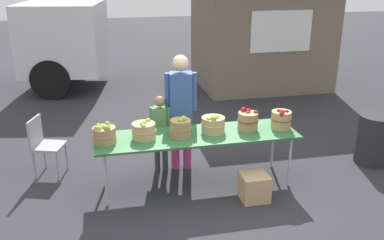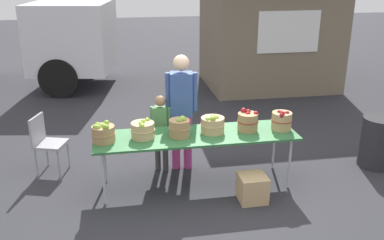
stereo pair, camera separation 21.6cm
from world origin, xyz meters
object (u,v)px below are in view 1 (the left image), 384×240
object	(u,v)px
market_table	(197,137)
apple_basket_red_1	(281,119)
trash_barrel	(374,139)
apple_basket_green_2	(181,128)
apple_basket_green_1	(144,130)
child_customer	(160,128)
produce_crate	(254,187)
vendor_adult	(181,104)
apple_basket_green_3	(213,124)
apple_basket_red_0	(248,120)
apple_basket_green_0	(104,134)
folding_chair	(44,142)

from	to	relation	value
market_table	apple_basket_red_1	distance (m)	1.20
trash_barrel	apple_basket_green_2	bearing A→B (deg)	-177.37
apple_basket_green_2	apple_basket_green_1	bearing A→B (deg)	175.55
apple_basket_green_1	apple_basket_green_2	xyz separation A→B (m)	(0.48, -0.04, 0.01)
market_table	child_customer	xyz separation A→B (m)	(-0.41, 0.54, -0.04)
child_customer	produce_crate	size ratio (longest dim) A/B	3.29
child_customer	vendor_adult	bearing A→B (deg)	-155.97
trash_barrel	vendor_adult	bearing A→B (deg)	171.44
apple_basket_green_3	vendor_adult	distance (m)	0.64
apple_basket_green_2	apple_basket_red_0	xyz separation A→B (m)	(0.95, 0.05, 0.01)
vendor_adult	child_customer	xyz separation A→B (m)	(-0.31, -0.02, -0.33)
market_table	apple_basket_green_0	bearing A→B (deg)	-179.06
apple_basket_red_0	trash_barrel	world-z (taller)	apple_basket_red_0
apple_basket_red_1	vendor_adult	world-z (taller)	vendor_adult
apple_basket_green_1	apple_basket_green_3	size ratio (longest dim) A/B	0.97
apple_basket_green_3	trash_barrel	world-z (taller)	apple_basket_green_3
trash_barrel	child_customer	bearing A→B (deg)	172.52
apple_basket_red_0	produce_crate	xyz separation A→B (m)	(-0.08, -0.57, -0.71)
apple_basket_green_2	child_customer	world-z (taller)	child_customer
apple_basket_green_1	produce_crate	xyz separation A→B (m)	(1.34, -0.55, -0.69)
market_table	folding_chair	bearing A→B (deg)	159.19
market_table	apple_basket_green_3	size ratio (longest dim) A/B	8.08
market_table	vendor_adult	world-z (taller)	vendor_adult
apple_basket_green_0	child_customer	distance (m)	0.99
market_table	apple_basket_green_3	distance (m)	0.28
apple_basket_green_1	trash_barrel	world-z (taller)	apple_basket_green_1
vendor_adult	market_table	bearing A→B (deg)	109.26
produce_crate	folding_chair	bearing A→B (deg)	153.99
vendor_adult	produce_crate	distance (m)	1.57
apple_basket_red_1	apple_basket_green_2	bearing A→B (deg)	-179.91
vendor_adult	apple_basket_green_3	bearing A→B (deg)	131.72
apple_basket_green_1	trash_barrel	size ratio (longest dim) A/B	0.42
apple_basket_green_3	vendor_adult	bearing A→B (deg)	123.32
market_table	apple_basket_green_1	xyz separation A→B (m)	(-0.70, 0.02, 0.15)
apple_basket_green_2	apple_basket_red_0	bearing A→B (deg)	3.30
child_customer	trash_barrel	xyz separation A→B (m)	(3.22, -0.42, -0.30)
apple_basket_red_1	produce_crate	bearing A→B (deg)	-136.59
apple_basket_red_0	child_customer	xyz separation A→B (m)	(-1.14, 0.51, -0.21)
apple_basket_green_0	trash_barrel	world-z (taller)	apple_basket_green_0
apple_basket_green_3	apple_basket_green_0	bearing A→B (deg)	-177.69
apple_basket_green_3	apple_basket_red_0	size ratio (longest dim) A/B	1.11
apple_basket_green_2	produce_crate	world-z (taller)	apple_basket_green_2
apple_basket_red_0	folding_chair	distance (m)	2.91
apple_basket_green_1	produce_crate	world-z (taller)	apple_basket_green_1
apple_basket_green_1	child_customer	xyz separation A→B (m)	(0.29, 0.52, -0.18)
apple_basket_red_0	apple_basket_green_3	bearing A→B (deg)	179.58
apple_basket_green_0	produce_crate	world-z (taller)	apple_basket_green_0
apple_basket_red_0	folding_chair	xyz separation A→B (m)	(-2.78, 0.75, -0.38)
apple_basket_green_1	apple_basket_green_2	world-z (taller)	apple_basket_green_2
market_table	trash_barrel	distance (m)	2.83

